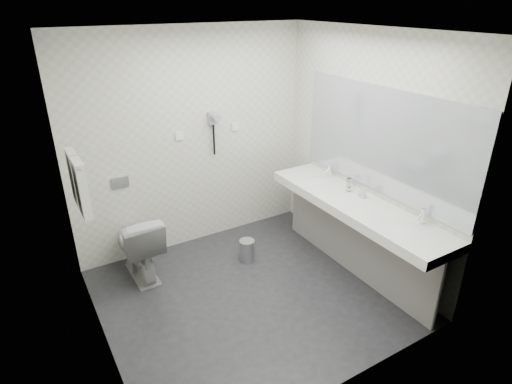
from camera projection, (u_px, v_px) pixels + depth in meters
floor at (251, 295)px, 4.30m from camera, size 2.80×2.80×0.00m
ceiling at (249, 31)px, 3.25m from camera, size 2.80×2.80×0.00m
wall_back at (192, 142)px, 4.79m from camera, size 2.80×0.00×2.80m
wall_front at (351, 249)px, 2.76m from camera, size 2.80×0.00×2.80m
wall_left at (86, 220)px, 3.12m from camera, size 0.00×2.60×2.60m
wall_right at (366, 154)px, 4.43m from camera, size 0.00×2.60×2.60m
vanity_counter at (355, 206)px, 4.33m from camera, size 0.55×2.20×0.10m
vanity_panel at (353, 241)px, 4.52m from camera, size 0.03×2.15×0.75m
vanity_post_near at (438, 293)px, 3.73m from camera, size 0.06×0.06×0.75m
vanity_post_far at (298, 203)px, 5.35m from camera, size 0.06×0.06×0.75m
mirror at (382, 141)px, 4.18m from camera, size 0.02×2.20×1.05m
basin_near at (406, 230)px, 3.81m from camera, size 0.40×0.31×0.05m
basin_far at (316, 181)px, 4.82m from camera, size 0.40×0.31×0.05m
faucet_near at (423, 216)px, 3.87m from camera, size 0.04×0.04×0.15m
faucet_far at (330, 171)px, 4.88m from camera, size 0.04×0.04×0.15m
soap_bottle_a at (361, 192)px, 4.40m from camera, size 0.07×0.07×0.11m
soap_bottle_c at (364, 193)px, 4.36m from camera, size 0.05×0.05×0.11m
glass_left at (349, 187)px, 4.52m from camera, size 0.06×0.06×0.11m
glass_right at (349, 182)px, 4.63m from camera, size 0.07×0.07×0.10m
toilet at (138, 245)px, 4.46m from camera, size 0.42×0.73×0.74m
flush_plate at (120, 182)px, 4.50m from camera, size 0.18×0.02×0.12m
pedal_bin at (247, 251)px, 4.82m from camera, size 0.20×0.20×0.24m
bin_lid at (247, 241)px, 4.76m from camera, size 0.17×0.17×0.02m
towel_rail at (72, 158)px, 3.45m from camera, size 0.02×0.62×0.02m
towel_near at (82, 189)px, 3.43m from camera, size 0.07×0.24×0.48m
towel_far at (75, 177)px, 3.65m from camera, size 0.07×0.24×0.48m
dryer_cradle at (212, 118)px, 4.78m from camera, size 0.10×0.04×0.14m
dryer_barrel at (215, 117)px, 4.71m from camera, size 0.08×0.14×0.08m
dryer_cord at (214, 140)px, 4.87m from camera, size 0.02×0.02×0.35m
switch_plate_a at (179, 136)px, 4.67m from camera, size 0.09×0.02×0.09m
switch_plate_b at (235, 127)px, 4.99m from camera, size 0.09×0.02×0.09m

